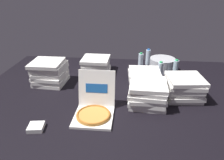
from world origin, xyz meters
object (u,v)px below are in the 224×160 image
open_pizza_box (94,108)px  water_bottle_2 (141,61)px  pizza_stack_right_far (96,65)px  water_bottle_1 (148,57)px  water_bottle_0 (175,69)px  napkin_pile (36,127)px  ice_bucket (162,64)px  pizza_stack_center_far (145,79)px  pizza_stack_left_far (147,93)px  water_bottle_3 (160,71)px  pizza_stack_right_mid (50,72)px  pizza_stack_center_near (183,87)px

open_pizza_box → water_bottle_2: size_ratio=1.88×
pizza_stack_right_far → water_bottle_1: 0.81m
water_bottle_0 → napkin_pile: size_ratio=1.87×
open_pizza_box → ice_bucket: (0.77, 1.18, 0.01)m
water_bottle_0 → ice_bucket: bearing=123.0°
pizza_stack_center_far → pizza_stack_right_far: same height
open_pizza_box → napkin_pile: (-0.47, -0.27, -0.05)m
pizza_stack_left_far → water_bottle_1: 1.15m
water_bottle_2 → water_bottle_3: 0.41m
pizza_stack_right_mid → water_bottle_3: bearing=9.9°
pizza_stack_center_far → napkin_pile: 1.32m
water_bottle_0 → water_bottle_1: size_ratio=1.00×
pizza_stack_left_far → ice_bucket: bearing=74.4°
water_bottle_1 → pizza_stack_center_far: bearing=-96.1°
pizza_stack_left_far → water_bottle_0: (0.41, 0.73, -0.01)m
water_bottle_0 → napkin_pile: (-1.38, -1.23, -0.10)m
napkin_pile → pizza_stack_right_mid: bearing=102.3°
pizza_stack_center_near → pizza_stack_right_mid: (-1.56, 0.22, 0.02)m
pizza_stack_left_far → pizza_stack_right_mid: (-1.17, 0.39, 0.02)m
pizza_stack_center_near → pizza_stack_right_far: bearing=149.2°
pizza_stack_left_far → water_bottle_1: pizza_stack_left_far is taller
water_bottle_2 → pizza_stack_left_far: bearing=-87.5°
open_pizza_box → water_bottle_3: bearing=50.9°
pizza_stack_right_mid → napkin_pile: bearing=-77.7°
pizza_stack_right_mid → ice_bucket: size_ratio=1.12×
pizza_stack_center_far → water_bottle_0: bearing=38.6°
pizza_stack_center_far → water_bottle_0: 0.53m
pizza_stack_right_mid → napkin_pile: size_ratio=3.08×
pizza_stack_right_far → napkin_pile: size_ratio=3.12×
pizza_stack_right_far → water_bottle_0: 1.07m
pizza_stack_left_far → water_bottle_3: (0.20, 0.63, -0.01)m
ice_bucket → water_bottle_0: 0.26m
pizza_stack_center_near → ice_bucket: (-0.13, 0.77, -0.04)m
open_pizza_box → napkin_pile: 0.54m
open_pizza_box → pizza_stack_right_mid: (-0.66, 0.63, 0.07)m
water_bottle_0 → water_bottle_1: same height
napkin_pile → water_bottle_1: bearing=57.7°
water_bottle_0 → pizza_stack_right_mid: bearing=-168.0°
pizza_stack_center_far → pizza_stack_left_far: size_ratio=1.02×
open_pizza_box → water_bottle_2: bearing=68.7°
water_bottle_1 → napkin_pile: size_ratio=1.87×
napkin_pile → ice_bucket: bearing=49.5°
pizza_stack_right_far → pizza_stack_left_far: size_ratio=1.00×
pizza_stack_right_far → napkin_pile: 1.34m
pizza_stack_right_mid → water_bottle_2: (1.13, 0.57, -0.03)m
open_pizza_box → water_bottle_0: size_ratio=1.88×
water_bottle_1 → napkin_pile: bearing=-122.3°
ice_bucket → water_bottle_0: size_ratio=1.46×
pizza_stack_center_far → napkin_pile: pizza_stack_center_far is taller
pizza_stack_right_mid → pizza_stack_left_far: bearing=-18.5°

